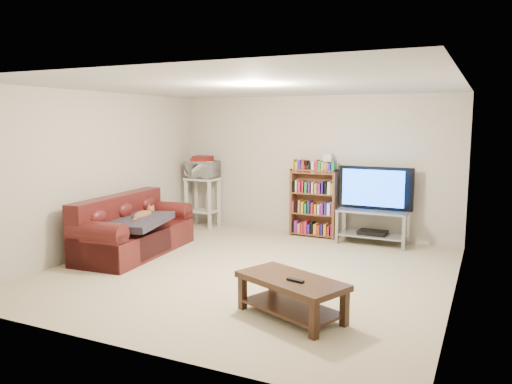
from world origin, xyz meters
The scene contains 19 objects.
floor centered at (0.00, 0.00, 0.00)m, with size 5.00×5.00×0.00m, color beige.
ceiling centered at (0.00, 0.00, 2.40)m, with size 5.00×5.00×0.00m, color white.
wall_back centered at (0.00, 2.50, 1.20)m, with size 5.00×5.00×0.00m, color beige.
wall_front centered at (0.00, -2.50, 1.20)m, with size 5.00×5.00×0.00m, color beige.
wall_left centered at (-2.50, 0.00, 1.20)m, with size 5.00×5.00×0.00m, color beige.
wall_right centered at (2.50, 0.00, 1.20)m, with size 5.00×5.00×0.00m, color beige.
sofa centered at (-2.02, 0.08, 0.31)m, with size 1.04×2.09×0.87m.
blanket centered at (-1.83, -0.04, 0.52)m, with size 0.78×1.01×0.10m, color #2C2833.
cat centered at (-1.84, 0.14, 0.58)m, with size 0.22×0.55×0.17m, color brown, non-canonical shape.
coffee_table centered at (1.06, -1.22, 0.28)m, with size 1.25×0.95×0.41m.
remote centered at (1.13, -1.31, 0.42)m, with size 0.18×0.05×0.02m, color black.
tv_stand centered at (1.14, 2.17, 0.37)m, with size 1.12×0.52×0.56m.
television centered at (1.14, 2.17, 0.90)m, with size 1.20×0.16×0.69m, color black.
dvd_player centered at (1.14, 2.17, 0.19)m, with size 0.44×0.31×0.06m, color black.
bookshelf centered at (0.10, 2.30, 0.60)m, with size 0.81×0.26×1.16m.
shelf_clutter centered at (0.19, 2.31, 1.27)m, with size 0.59×0.18×0.28m.
microwave_stand centered at (-2.03, 2.15, 0.59)m, with size 0.58×0.42×0.93m.
microwave centered at (-2.03, 2.15, 1.08)m, with size 0.57×0.39×0.32m, color silver.
game_boxes centered at (-2.03, 2.15, 1.27)m, with size 0.34×0.29×0.05m, color maroon.
Camera 1 is at (2.80, -5.73, 1.95)m, focal length 35.00 mm.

